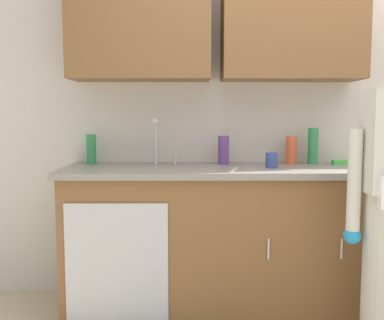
{
  "coord_description": "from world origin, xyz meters",
  "views": [
    {
      "loc": [
        -0.73,
        -2.11,
        1.27
      ],
      "look_at": [
        -0.71,
        0.55,
        1.0
      ],
      "focal_mm": 41.3,
      "sensor_mm": 36.0,
      "label": 1
    }
  ],
  "objects": [
    {
      "name": "bottle_water_short",
      "position": [
        0.12,
        0.88,
        1.06
      ],
      "size": [
        0.07,
        0.07,
        0.24
      ],
      "primitive_type": "cylinder",
      "color": "#2D8C4C",
      "rests_on": "countertop"
    },
    {
      "name": "countertop",
      "position": [
        -0.55,
        0.7,
        0.92
      ],
      "size": [
        1.96,
        0.66,
        0.04
      ],
      "primitive_type": "cube",
      "color": "gray",
      "rests_on": "counter_cabinet"
    },
    {
      "name": "sink",
      "position": [
        -0.91,
        0.71,
        0.93
      ],
      "size": [
        0.5,
        0.36,
        0.35
      ],
      "color": "#B7BABF",
      "rests_on": "counter_cabinet"
    },
    {
      "name": "kitchen_wall_with_uppers",
      "position": [
        -0.14,
        0.99,
        1.48
      ],
      "size": [
        4.8,
        0.44,
        2.7
      ],
      "color": "beige",
      "rests_on": "ground"
    },
    {
      "name": "sponge",
      "position": [
        0.3,
        0.84,
        0.96
      ],
      "size": [
        0.11,
        0.07,
        0.03
      ],
      "primitive_type": "cube",
      "color": "#4CBF4C",
      "rests_on": "countertop"
    },
    {
      "name": "counter_cabinet",
      "position": [
        -0.55,
        0.7,
        0.45
      ],
      "size": [
        1.9,
        0.62,
        0.9
      ],
      "color": "brown",
      "rests_on": "ground"
    },
    {
      "name": "bottle_water_tall",
      "position": [
        -0.49,
        0.86,
        1.04
      ],
      "size": [
        0.07,
        0.07,
        0.19
      ],
      "primitive_type": "cylinder",
      "color": "#66388C",
      "rests_on": "countertop"
    },
    {
      "name": "knife_on_counter",
      "position": [
        -0.46,
        0.53,
        0.94
      ],
      "size": [
        0.08,
        0.24,
        0.01
      ],
      "primitive_type": "cube",
      "rotation": [
        0.0,
        0.0,
        1.34
      ],
      "color": "silver",
      "rests_on": "countertop"
    },
    {
      "name": "bottle_dish_liquid",
      "position": [
        -1.39,
        0.9,
        1.04
      ],
      "size": [
        0.07,
        0.07,
        0.2
      ],
      "primitive_type": "cylinder",
      "color": "#2D8C4C",
      "rests_on": "countertop"
    },
    {
      "name": "cup_by_sink",
      "position": [
        -0.21,
        0.65,
        0.99
      ],
      "size": [
        0.08,
        0.08,
        0.1
      ],
      "primitive_type": "cylinder",
      "color": "#33478C",
      "rests_on": "countertop"
    },
    {
      "name": "bottle_soap",
      "position": [
        -0.03,
        0.89,
        1.03
      ],
      "size": [
        0.07,
        0.07,
        0.19
      ],
      "primitive_type": "cylinder",
      "color": "#E05933",
      "rests_on": "countertop"
    }
  ]
}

